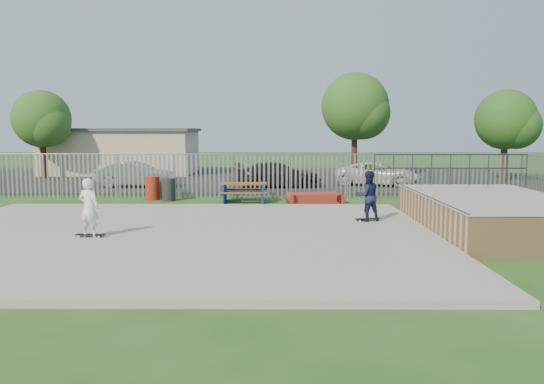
{
  "coord_description": "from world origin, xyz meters",
  "views": [
    {
      "loc": [
        2.98,
        -14.82,
        3.06
      ],
      "look_at": [
        2.85,
        2.0,
        1.1
      ],
      "focal_mm": 35.0,
      "sensor_mm": 36.0,
      "label": 1
    }
  ],
  "objects_px": {
    "picnic_table": "(244,192)",
    "skater_white": "(89,208)",
    "tree_mid": "(355,107)",
    "car_silver": "(136,175)",
    "car_white": "(378,174)",
    "tree_right": "(506,120)",
    "trash_bin_red": "(152,188)",
    "funbox": "(315,198)",
    "trash_bin_grey": "(169,190)",
    "skater_navy": "(368,196)",
    "tree_left": "(42,119)",
    "car_dark": "(279,175)"
  },
  "relations": [
    {
      "from": "car_white",
      "to": "tree_right",
      "type": "distance_m",
      "value": 8.77
    },
    {
      "from": "car_white",
      "to": "car_silver",
      "type": "bearing_deg",
      "value": 112.97
    },
    {
      "from": "car_dark",
      "to": "tree_left",
      "type": "height_order",
      "value": "tree_left"
    },
    {
      "from": "funbox",
      "to": "trash_bin_grey",
      "type": "relative_size",
      "value": 2.21
    },
    {
      "from": "trash_bin_grey",
      "to": "tree_left",
      "type": "height_order",
      "value": "tree_left"
    },
    {
      "from": "tree_left",
      "to": "car_white",
      "type": "bearing_deg",
      "value": -12.16
    },
    {
      "from": "tree_right",
      "to": "trash_bin_red",
      "type": "bearing_deg",
      "value": -156.05
    },
    {
      "from": "trash_bin_grey",
      "to": "car_white",
      "type": "distance_m",
      "value": 12.23
    },
    {
      "from": "funbox",
      "to": "car_silver",
      "type": "bearing_deg",
      "value": 137.39
    },
    {
      "from": "picnic_table",
      "to": "skater_white",
      "type": "xyz_separation_m",
      "value": [
        -3.72,
        -8.25,
        0.54
      ]
    },
    {
      "from": "car_white",
      "to": "trash_bin_grey",
      "type": "bearing_deg",
      "value": 140.51
    },
    {
      "from": "trash_bin_red",
      "to": "picnic_table",
      "type": "bearing_deg",
      "value": -9.97
    },
    {
      "from": "funbox",
      "to": "skater_navy",
      "type": "relative_size",
      "value": 1.34
    },
    {
      "from": "tree_mid",
      "to": "skater_navy",
      "type": "distance_m",
      "value": 18.96
    },
    {
      "from": "car_dark",
      "to": "car_white",
      "type": "relative_size",
      "value": 0.99
    },
    {
      "from": "car_white",
      "to": "funbox",
      "type": "bearing_deg",
      "value": 168.74
    },
    {
      "from": "funbox",
      "to": "tree_right",
      "type": "relative_size",
      "value": 0.4
    },
    {
      "from": "funbox",
      "to": "tree_right",
      "type": "bearing_deg",
      "value": 28.73
    },
    {
      "from": "car_dark",
      "to": "tree_right",
      "type": "relative_size",
      "value": 0.85
    },
    {
      "from": "tree_left",
      "to": "funbox",
      "type": "bearing_deg",
      "value": -34.79
    },
    {
      "from": "car_dark",
      "to": "tree_right",
      "type": "xyz_separation_m",
      "value": [
        13.45,
        3.29,
        2.98
      ]
    },
    {
      "from": "funbox",
      "to": "tree_mid",
      "type": "relative_size",
      "value": 0.32
    },
    {
      "from": "tree_mid",
      "to": "tree_right",
      "type": "bearing_deg",
      "value": -23.96
    },
    {
      "from": "tree_left",
      "to": "skater_navy",
      "type": "height_order",
      "value": "tree_left"
    },
    {
      "from": "car_silver",
      "to": "tree_right",
      "type": "relative_size",
      "value": 0.75
    },
    {
      "from": "trash_bin_red",
      "to": "tree_mid",
      "type": "relative_size",
      "value": 0.15
    },
    {
      "from": "car_white",
      "to": "tree_mid",
      "type": "xyz_separation_m",
      "value": [
        -0.46,
        6.03,
        3.95
      ]
    },
    {
      "from": "car_silver",
      "to": "tree_left",
      "type": "relative_size",
      "value": 0.74
    },
    {
      "from": "trash_bin_red",
      "to": "skater_white",
      "type": "xyz_separation_m",
      "value": [
        0.36,
        -8.97,
        0.44
      ]
    },
    {
      "from": "funbox",
      "to": "tree_left",
      "type": "relative_size",
      "value": 0.39
    },
    {
      "from": "car_silver",
      "to": "skater_navy",
      "type": "bearing_deg",
      "value": -132.06
    },
    {
      "from": "trash_bin_red",
      "to": "tree_right",
      "type": "distance_m",
      "value": 21.08
    },
    {
      "from": "trash_bin_red",
      "to": "skater_navy",
      "type": "distance_m",
      "value": 10.52
    },
    {
      "from": "car_dark",
      "to": "skater_navy",
      "type": "relative_size",
      "value": 2.84
    },
    {
      "from": "car_white",
      "to": "tree_left",
      "type": "bearing_deg",
      "value": 96.25
    },
    {
      "from": "tree_mid",
      "to": "funbox",
      "type": "bearing_deg",
      "value": -105.23
    },
    {
      "from": "funbox",
      "to": "tree_right",
      "type": "distance_m",
      "value": 15.57
    },
    {
      "from": "trash_bin_grey",
      "to": "car_silver",
      "type": "bearing_deg",
      "value": 117.66
    },
    {
      "from": "picnic_table",
      "to": "car_dark",
      "type": "xyz_separation_m",
      "value": [
        1.52,
        5.88,
        0.27
      ]
    },
    {
      "from": "car_dark",
      "to": "tree_mid",
      "type": "xyz_separation_m",
      "value": [
        5.07,
        7.01,
        3.92
      ]
    },
    {
      "from": "car_silver",
      "to": "car_white",
      "type": "bearing_deg",
      "value": -80.16
    },
    {
      "from": "picnic_table",
      "to": "skater_navy",
      "type": "relative_size",
      "value": 1.22
    },
    {
      "from": "tree_right",
      "to": "funbox",
      "type": "bearing_deg",
      "value": -141.87
    },
    {
      "from": "trash_bin_red",
      "to": "skater_navy",
      "type": "xyz_separation_m",
      "value": [
        8.42,
        -6.29,
        0.44
      ]
    },
    {
      "from": "car_dark",
      "to": "car_white",
      "type": "xyz_separation_m",
      "value": [
        5.53,
        0.99,
        -0.02
      ]
    },
    {
      "from": "picnic_table",
      "to": "tree_mid",
      "type": "xyz_separation_m",
      "value": [
        6.59,
        12.9,
        4.19
      ]
    },
    {
      "from": "trash_bin_grey",
      "to": "skater_navy",
      "type": "height_order",
      "value": "skater_navy"
    },
    {
      "from": "car_white",
      "to": "tree_mid",
      "type": "distance_m",
      "value": 7.22
    },
    {
      "from": "funbox",
      "to": "trash_bin_grey",
      "type": "bearing_deg",
      "value": 165.47
    },
    {
      "from": "car_dark",
      "to": "tree_mid",
      "type": "bearing_deg",
      "value": -45.61
    }
  ]
}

